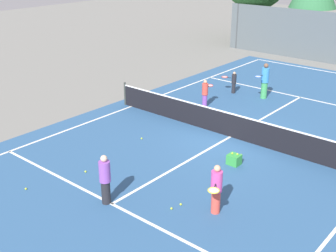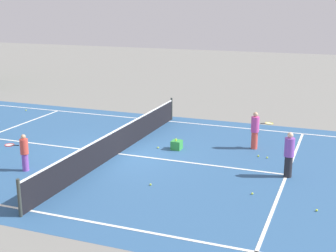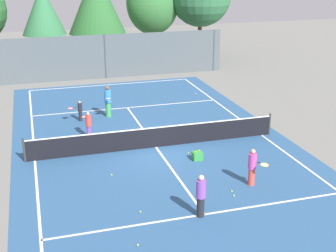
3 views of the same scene
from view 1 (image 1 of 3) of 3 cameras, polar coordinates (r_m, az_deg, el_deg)
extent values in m
plane|color=slate|center=(17.58, 8.11, -1.41)|extent=(80.00, 80.00, 0.00)
cube|color=#2D5684|center=(17.58, 8.11, -1.40)|extent=(13.00, 25.00, 0.00)
cube|color=white|center=(20.77, -4.76, 2.56)|extent=(0.10, 24.00, 0.01)
cube|color=white|center=(13.18, -7.30, -10.01)|extent=(11.00, 0.10, 0.01)
cube|color=white|center=(22.94, 16.78, 3.60)|extent=(11.00, 0.10, 0.01)
cube|color=white|center=(17.58, 8.11, -1.39)|extent=(0.10, 12.80, 0.01)
cylinder|color=#333833|center=(20.86, -5.59, 4.21)|extent=(0.10, 0.10, 1.10)
cube|color=black|center=(17.40, 8.20, 0.02)|extent=(11.80, 0.03, 0.95)
cube|color=white|center=(17.21, 8.29, 1.56)|extent=(11.80, 0.04, 0.05)
cylinder|color=#3F4447|center=(32.94, 8.99, 12.67)|extent=(0.12, 0.12, 3.20)
cylinder|color=brown|center=(35.84, 11.02, 13.15)|extent=(0.31, 0.31, 3.00)
cylinder|color=brown|center=(32.94, 17.87, 11.75)|extent=(0.39, 0.39, 3.06)
cylinder|color=#3FA559|center=(22.24, 12.36, 4.57)|extent=(0.30, 0.30, 0.82)
cylinder|color=#388CD8|center=(22.03, 12.53, 6.48)|extent=(0.38, 0.38, 0.72)
sphere|color=brown|center=(21.91, 12.63, 7.67)|extent=(0.22, 0.22, 0.22)
cylinder|color=black|center=(21.75, 12.01, 6.42)|extent=(0.05, 0.20, 0.03)
torus|color=blue|center=(21.55, 11.62, 6.30)|extent=(0.37, 0.37, 0.03)
cylinder|color=silver|center=(21.55, 11.62, 6.30)|extent=(0.31, 0.31, 0.00)
cylinder|color=#232328|center=(13.08, -8.07, -8.50)|extent=(0.27, 0.27, 0.73)
cylinder|color=purple|center=(12.75, -8.23, -5.87)|extent=(0.33, 0.33, 0.64)
sphere|color=beige|center=(12.56, -8.34, -4.20)|extent=(0.20, 0.20, 0.20)
cylinder|color=purple|center=(20.60, 4.79, 3.28)|extent=(0.22, 0.22, 0.61)
cylinder|color=#E54C3F|center=(20.42, 4.84, 4.80)|extent=(0.28, 0.28, 0.54)
sphere|color=tan|center=(20.32, 4.87, 5.74)|extent=(0.17, 0.17, 0.17)
cylinder|color=black|center=(20.67, 5.18, 5.08)|extent=(0.07, 0.20, 0.03)
torus|color=red|center=(20.88, 5.46, 5.26)|extent=(0.39, 0.39, 0.03)
cylinder|color=silver|center=(20.88, 5.46, 5.26)|extent=(0.32, 0.32, 0.00)
cylinder|color=#E54C3F|center=(12.61, 6.21, -9.74)|extent=(0.26, 0.26, 0.70)
cylinder|color=#D14799|center=(12.28, 6.34, -7.14)|extent=(0.32, 0.32, 0.61)
sphere|color=tan|center=(12.08, 6.42, -5.49)|extent=(0.19, 0.19, 0.19)
cylinder|color=black|center=(11.99, 6.13, -7.73)|extent=(0.11, 0.19, 0.03)
torus|color=yellow|center=(11.78, 5.95, -8.33)|extent=(0.44, 0.44, 0.03)
cylinder|color=silver|center=(11.78, 5.95, -8.33)|extent=(0.37, 0.37, 0.00)
cylinder|color=#232328|center=(22.79, 8.51, 4.89)|extent=(0.19, 0.19, 0.53)
cylinder|color=#232328|center=(22.65, 8.58, 6.08)|extent=(0.24, 0.24, 0.46)
sphere|color=tan|center=(22.57, 8.62, 6.81)|extent=(0.14, 0.14, 0.14)
cylinder|color=black|center=(22.74, 7.95, 6.24)|extent=(0.20, 0.06, 0.03)
torus|color=red|center=(22.84, 7.37, 6.34)|extent=(0.38, 0.38, 0.03)
cylinder|color=silver|center=(22.84, 7.37, 6.34)|extent=(0.32, 0.32, 0.00)
cube|color=green|center=(15.38, 8.58, -4.33)|extent=(0.42, 0.38, 0.36)
sphere|color=#CCE533|center=(15.32, 8.35, -3.53)|extent=(0.07, 0.07, 0.07)
sphere|color=#CCE533|center=(15.29, 9.01, -3.63)|extent=(0.07, 0.07, 0.07)
sphere|color=#CCE533|center=(16.09, 9.46, -3.71)|extent=(0.07, 0.07, 0.07)
sphere|color=#CCE533|center=(13.02, 1.67, -10.13)|extent=(0.07, 0.07, 0.07)
sphere|color=#CCE533|center=(12.83, 0.45, -10.66)|extent=(0.07, 0.07, 0.07)
sphere|color=#CCE533|center=(15.00, -10.67, -5.84)|extent=(0.07, 0.07, 0.07)
sphere|color=#CCE533|center=(14.46, -17.98, -7.77)|extent=(0.07, 0.07, 0.07)
sphere|color=#CCE533|center=(17.22, -3.44, -1.62)|extent=(0.07, 0.07, 0.07)
camera|label=2|loc=(24.65, -37.76, 14.92)|focal=50.51mm
camera|label=3|loc=(14.93, -76.21, 11.16)|focal=50.01mm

